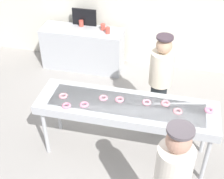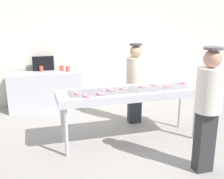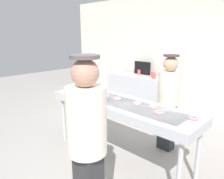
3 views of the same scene
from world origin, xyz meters
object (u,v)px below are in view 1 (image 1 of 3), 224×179
fryer_conveyor (126,108)px  paper_cup_1 (108,30)px  strawberry_donut_0 (147,102)px  strawberry_donut_5 (120,99)px  strawberry_donut_2 (166,103)px  paper_cup_0 (103,27)px  strawberry_donut_3 (63,96)px  prep_counter (83,49)px  strawberry_donut_1 (103,98)px  strawberry_donut_4 (84,104)px  strawberry_donut_8 (66,106)px  worker_baker (160,77)px  paper_cup_2 (81,23)px  menu_display (84,17)px  strawberry_donut_7 (178,111)px  strawberry_donut_6 (209,110)px

fryer_conveyor → paper_cup_1: bearing=110.0°
strawberry_donut_0 → strawberry_donut_5: (-0.36, -0.02, 0.00)m
strawberry_donut_2 → paper_cup_0: size_ratio=1.00×
strawberry_donut_3 → prep_counter: strawberry_donut_3 is taller
strawberry_donut_1 → paper_cup_0: size_ratio=1.00×
strawberry_donut_4 → fryer_conveyor: bearing=15.3°
strawberry_donut_8 → worker_baker: size_ratio=0.08×
fryer_conveyor → strawberry_donut_3: size_ratio=20.40×
paper_cup_0 → paper_cup_2: 0.46m
worker_baker → strawberry_donut_0: bearing=78.2°
menu_display → strawberry_donut_4: bearing=-73.2°
strawberry_donut_3 → menu_display: bearing=100.0°
worker_baker → paper_cup_0: worker_baker is taller
prep_counter → paper_cup_1: paper_cup_1 is taller
strawberry_donut_3 → strawberry_donut_5: same height
prep_counter → paper_cup_1: (0.53, -0.03, 0.48)m
strawberry_donut_1 → paper_cup_1: 2.07m
strawberry_donut_3 → strawberry_donut_7: (1.53, 0.03, 0.00)m
paper_cup_0 → menu_display: menu_display is taller
strawberry_donut_3 → paper_cup_1: size_ratio=1.00×
fryer_conveyor → strawberry_donut_8: 0.79m
strawberry_donut_1 → strawberry_donut_5: same height
strawberry_donut_5 → menu_display: size_ratio=0.25×
paper_cup_2 → menu_display: (0.05, 0.06, 0.11)m
strawberry_donut_5 → paper_cup_1: 2.11m
strawberry_donut_6 → paper_cup_0: (-1.94, 2.09, -0.02)m
fryer_conveyor → strawberry_donut_7: (0.67, -0.01, 0.09)m
strawberry_donut_0 → strawberry_donut_2: size_ratio=1.00×
strawberry_donut_4 → paper_cup_1: (-0.22, 2.21, -0.02)m
paper_cup_2 → fryer_conveyor: bearing=-59.4°
fryer_conveyor → paper_cup_2: bearing=120.6°
strawberry_donut_8 → prep_counter: size_ratio=0.07×
strawberry_donut_0 → menu_display: size_ratio=0.25×
strawberry_donut_0 → strawberry_donut_7: size_ratio=1.00×
strawberry_donut_6 → strawberry_donut_7: bearing=-164.3°
strawberry_donut_0 → strawberry_donut_3: (-1.12, -0.12, 0.00)m
paper_cup_0 → paper_cup_1: size_ratio=1.00×
strawberry_donut_5 → paper_cup_0: size_ratio=1.00×
strawberry_donut_7 → paper_cup_2: size_ratio=1.00×
fryer_conveyor → strawberry_donut_0: bearing=17.7°
strawberry_donut_0 → paper_cup_2: paper_cup_2 is taller
strawberry_donut_3 → strawberry_donut_6: (1.93, 0.14, 0.00)m
strawberry_donut_0 → strawberry_donut_5: same height
fryer_conveyor → strawberry_donut_4: 0.56m
strawberry_donut_6 → strawberry_donut_4: bearing=-171.1°
strawberry_donut_1 → paper_cup_2: (-1.00, 2.20, -0.02)m
strawberry_donut_1 → strawberry_donut_3: same height
strawberry_donut_4 → strawberry_donut_6: 1.62m
strawberry_donut_1 → paper_cup_2: size_ratio=1.00×
menu_display → strawberry_donut_7: bearing=-50.0°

